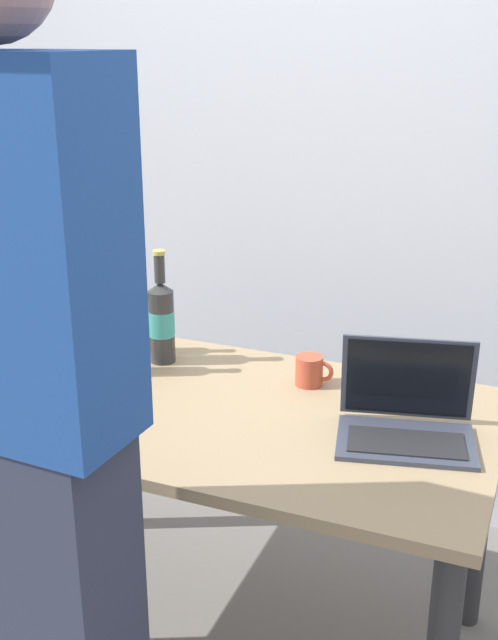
# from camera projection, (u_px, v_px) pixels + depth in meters

# --- Properties ---
(ground_plane) EXTENTS (8.00, 8.00, 0.00)m
(ground_plane) POSITION_uv_depth(u_px,v_px,m) (226.00, 635.00, 2.32)
(ground_plane) COLOR slate
(ground_plane) RESTS_ON ground
(desk) EXTENTS (1.41, 0.79, 0.74)m
(desk) POSITION_uv_depth(u_px,v_px,m) (224.00, 445.00, 2.10)
(desk) COLOR #9E8460
(desk) RESTS_ON ground
(laptop) EXTENTS (0.37, 0.31, 0.23)m
(laptop) POSITION_uv_depth(u_px,v_px,m) (406.00, 415.00, 1.90)
(laptop) COLOR #383D4C
(laptop) RESTS_ON desk
(beer_bottle_brown) EXTENTS (0.08, 0.08, 0.34)m
(beer_bottle_brown) POSITION_uv_depth(u_px,v_px,m) (162.00, 320.00, 2.31)
(beer_bottle_brown) COLOR #333333
(beer_bottle_brown) RESTS_ON desk
(beer_bottle_dark) EXTENTS (0.07, 0.07, 0.32)m
(beer_bottle_dark) POSITION_uv_depth(u_px,v_px,m) (123.00, 332.00, 2.23)
(beer_bottle_dark) COLOR brown
(beer_bottle_dark) RESTS_ON desk
(beer_bottle_amber) EXTENTS (0.07, 0.07, 0.31)m
(beer_bottle_amber) POSITION_uv_depth(u_px,v_px,m) (128.00, 315.00, 2.37)
(beer_bottle_amber) COLOR #472B14
(beer_bottle_amber) RESTS_ON desk
(person_figure) EXTENTS (0.39, 0.30, 1.89)m
(person_figure) POSITION_uv_depth(u_px,v_px,m) (33.00, 429.00, 1.43)
(person_figure) COLOR #2D3347
(person_figure) RESTS_ON ground
(coffee_mug) EXTENTS (0.11, 0.08, 0.08)m
(coffee_mug) POSITION_uv_depth(u_px,v_px,m) (310.00, 371.00, 2.18)
(coffee_mug) COLOR #BF4C33
(coffee_mug) RESTS_ON desk
(back_wall) EXTENTS (6.00, 0.10, 2.60)m
(back_wall) POSITION_uv_depth(u_px,v_px,m) (331.00, 148.00, 2.67)
(back_wall) COLOR silver
(back_wall) RESTS_ON ground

